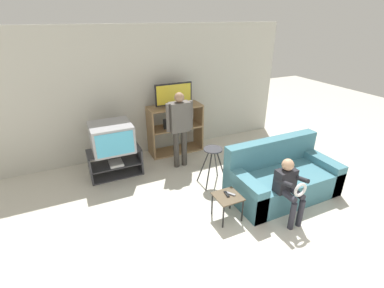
{
  "coord_description": "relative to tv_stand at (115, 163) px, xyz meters",
  "views": [
    {
      "loc": [
        -1.47,
        -1.34,
        2.75
      ],
      "look_at": [
        0.21,
        2.24,
        0.9
      ],
      "focal_mm": 26.0,
      "sensor_mm": 36.0,
      "label": 1
    }
  ],
  "objects": [
    {
      "name": "wall_back",
      "position": [
        0.84,
        0.75,
        1.05
      ],
      "size": [
        6.4,
        0.06,
        2.6
      ],
      "color": "beige",
      "rests_on": "ground_plane"
    },
    {
      "name": "snack_table",
      "position": [
        1.23,
        -1.93,
        0.07
      ],
      "size": [
        0.37,
        0.37,
        0.39
      ],
      "color": "brown",
      "rests_on": "ground_plane"
    },
    {
      "name": "remote_control_white",
      "position": [
        1.29,
        -1.92,
        0.14
      ],
      "size": [
        0.11,
        0.14,
        0.02
      ],
      "primitive_type": "cube",
      "rotation": [
        0.0,
        0.0,
        0.58
      ],
      "color": "gray",
      "rests_on": "snack_table"
    },
    {
      "name": "person_standing_adult",
      "position": [
        1.23,
        -0.19,
        0.64
      ],
      "size": [
        0.53,
        0.2,
        1.49
      ],
      "color": "#3D3833",
      "rests_on": "ground_plane"
    },
    {
      "name": "television_main",
      "position": [
        -0.01,
        0.02,
        0.51
      ],
      "size": [
        0.71,
        0.68,
        0.49
      ],
      "color": "#9E9EA3",
      "rests_on": "tv_stand"
    },
    {
      "name": "media_shelf",
      "position": [
        1.39,
        0.45,
        0.28
      ],
      "size": [
        1.13,
        0.45,
        1.04
      ],
      "color": "#9E7A51",
      "rests_on": "ground_plane"
    },
    {
      "name": "remote_control_black",
      "position": [
        1.23,
        -1.9,
        0.14
      ],
      "size": [
        0.06,
        0.15,
        0.02
      ],
      "primitive_type": "cube",
      "rotation": [
        0.0,
        0.0,
        -0.16
      ],
      "color": "black",
      "rests_on": "snack_table"
    },
    {
      "name": "person_seated_child",
      "position": [
        2.0,
        -2.3,
        0.31
      ],
      "size": [
        0.33,
        0.43,
        0.94
      ],
      "color": "#2D2D38",
      "rests_on": "ground_plane"
    },
    {
      "name": "tv_stand",
      "position": [
        0.0,
        0.0,
        0.0
      ],
      "size": [
        0.94,
        0.45,
        0.52
      ],
      "color": "#38383D",
      "rests_on": "ground_plane"
    },
    {
      "name": "couch",
      "position": [
        2.37,
        -1.77,
        0.04
      ],
      "size": [
        1.77,
        0.91,
        0.88
      ],
      "color": "teal",
      "rests_on": "ground_plane"
    },
    {
      "name": "folding_stool",
      "position": [
        1.49,
        -1.02,
        0.29
      ],
      "size": [
        0.45,
        0.36,
        0.69
      ],
      "color": "black",
      "rests_on": "ground_plane"
    },
    {
      "name": "television_flat",
      "position": [
        1.36,
        0.43,
        1.01
      ],
      "size": [
        0.78,
        0.2,
        0.48
      ],
      "color": "black",
      "rests_on": "media_shelf"
    }
  ]
}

